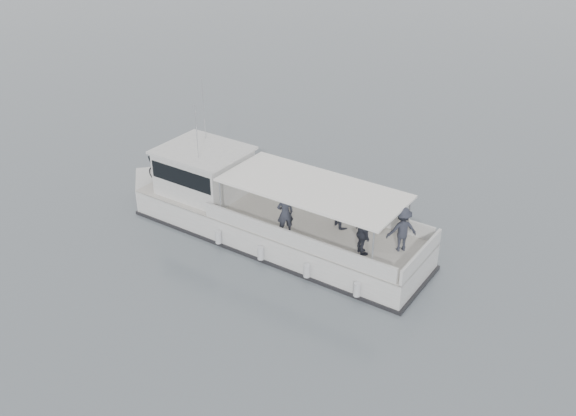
% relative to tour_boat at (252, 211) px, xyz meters
% --- Properties ---
extents(ground, '(1400.00, 1400.00, 0.00)m').
position_rel_tour_boat_xyz_m(ground, '(4.91, -0.15, -0.97)').
color(ground, '#555F64').
rests_on(ground, ground).
extents(tour_boat, '(14.23, 4.76, 5.92)m').
position_rel_tour_boat_xyz_m(tour_boat, '(0.00, 0.00, 0.00)').
color(tour_boat, silver).
rests_on(tour_boat, ground).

